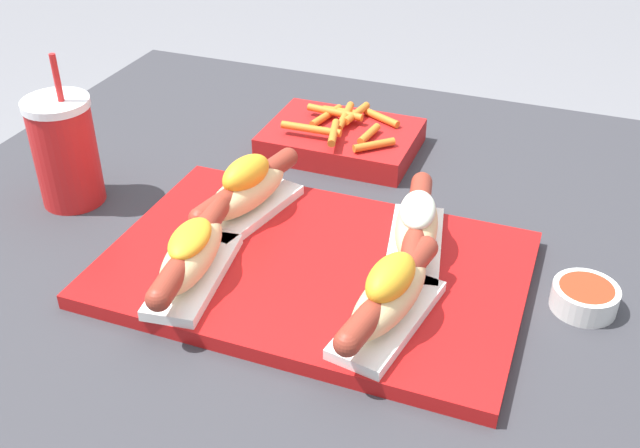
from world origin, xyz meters
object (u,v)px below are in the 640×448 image
at_px(serving_tray, 314,269).
at_px(fries_basket, 342,138).
at_px(drink_cup, 65,151).
at_px(hot_dog_0, 192,255).
at_px(sauce_bowl, 585,296).
at_px(hot_dog_2, 247,190).
at_px(hot_dog_1, 390,296).
at_px(hot_dog_3, 416,226).

bearing_deg(serving_tray, fries_basket, 103.69).
relative_size(drink_cup, fries_basket, 0.94).
bearing_deg(drink_cup, hot_dog_0, -25.44).
bearing_deg(drink_cup, sauce_bowl, 0.70).
bearing_deg(serving_tray, drink_cup, 173.41).
bearing_deg(hot_dog_2, serving_tray, -30.18).
bearing_deg(hot_dog_1, serving_tray, 146.93).
bearing_deg(sauce_bowl, hot_dog_3, 175.50).
bearing_deg(hot_dog_3, hot_dog_0, -146.44).
relative_size(hot_dog_0, hot_dog_1, 1.01).
height_order(hot_dog_2, hot_dog_3, hot_dog_2).
xyz_separation_m(hot_dog_3, drink_cup, (-0.46, -0.02, 0.02)).
xyz_separation_m(serving_tray, fries_basket, (-0.07, 0.30, 0.01)).
relative_size(hot_dog_1, fries_basket, 0.91).
distance_m(hot_dog_3, fries_basket, 0.30).
height_order(serving_tray, hot_dog_3, hot_dog_3).
bearing_deg(hot_dog_1, drink_cup, 166.49).
xyz_separation_m(hot_dog_0, hot_dog_2, (-0.00, 0.14, 0.00)).
relative_size(serving_tray, hot_dog_1, 2.37).
xyz_separation_m(serving_tray, hot_dog_3, (0.10, 0.06, 0.04)).
bearing_deg(hot_dog_2, fries_basket, 80.56).
distance_m(sauce_bowl, drink_cup, 0.65).
height_order(sauce_bowl, drink_cup, drink_cup).
distance_m(serving_tray, hot_dog_2, 0.14).
distance_m(hot_dog_1, fries_basket, 0.42).
height_order(serving_tray, hot_dog_2, hot_dog_2).
relative_size(serving_tray, hot_dog_0, 2.36).
distance_m(hot_dog_1, drink_cup, 0.48).
bearing_deg(serving_tray, hot_dog_3, 32.58).
bearing_deg(hot_dog_1, hot_dog_0, -178.61).
distance_m(serving_tray, fries_basket, 0.31).
relative_size(hot_dog_3, fries_basket, 0.91).
relative_size(hot_dog_2, hot_dog_3, 1.00).
relative_size(serving_tray, fries_basket, 2.16).
relative_size(sauce_bowl, fries_basket, 0.32).
bearing_deg(fries_basket, hot_dog_0, -95.61).
xyz_separation_m(hot_dog_0, fries_basket, (0.04, 0.38, -0.03)).
distance_m(hot_dog_0, sauce_bowl, 0.43).
bearing_deg(hot_dog_2, sauce_bowl, -2.34).
distance_m(serving_tray, sauce_bowl, 0.30).
height_order(hot_dog_0, hot_dog_1, hot_dog_1).
relative_size(hot_dog_1, hot_dog_2, 1.01).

